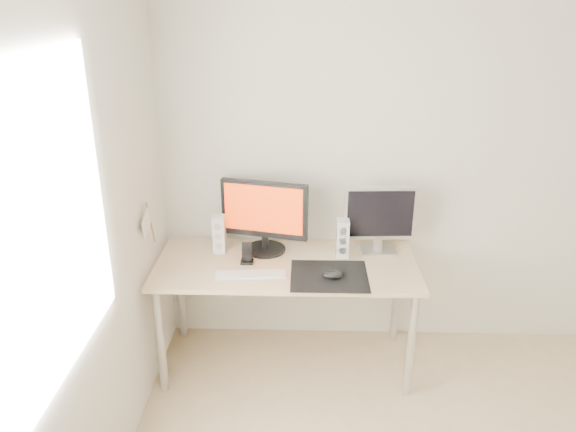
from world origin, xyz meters
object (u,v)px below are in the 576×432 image
object	(u,v)px
desk	(287,274)
second_monitor	(380,216)
speaker_left	(219,234)
keyboard	(251,275)
phone_dock	(247,257)
speaker_right	(342,238)
main_monitor	(264,214)
mouse	(333,275)

from	to	relation	value
desk	second_monitor	size ratio (longest dim) A/B	3.54
desk	speaker_left	xyz separation A→B (m)	(-0.43, 0.15, 0.20)
keyboard	phone_dock	bearing A→B (deg)	102.71
second_monitor	phone_dock	bearing A→B (deg)	-167.09
desk	speaker_right	distance (m)	0.41
speaker_right	main_monitor	bearing A→B (deg)	173.76
speaker_right	phone_dock	distance (m)	0.60
desk	main_monitor	distance (m)	0.40
main_monitor	second_monitor	size ratio (longest dim) A/B	1.21
second_monitor	phone_dock	size ratio (longest dim) A/B	3.28
main_monitor	mouse	bearing A→B (deg)	-40.39
mouse	speaker_left	bearing A→B (deg)	153.91
second_monitor	speaker_left	world-z (taller)	second_monitor
mouse	main_monitor	distance (m)	0.59
desk	speaker_right	bearing A→B (deg)	17.68
speaker_left	keyboard	distance (m)	0.42
phone_dock	mouse	bearing A→B (deg)	-19.73
desk	mouse	bearing A→B (deg)	-35.05
main_monitor	speaker_right	bearing A→B (deg)	-6.24
speaker_right	desk	bearing A→B (deg)	-162.32
second_monitor	speaker_right	size ratio (longest dim) A/B	1.87
main_monitor	keyboard	world-z (taller)	main_monitor
mouse	second_monitor	bearing A→B (deg)	51.08
main_monitor	phone_dock	bearing A→B (deg)	-119.80
mouse	desk	size ratio (longest dim) A/B	0.08
mouse	speaker_right	distance (m)	0.32
keyboard	phone_dock	distance (m)	0.18
mouse	main_monitor	bearing A→B (deg)	139.61
mouse	speaker_left	size ratio (longest dim) A/B	0.51
speaker_left	desk	bearing A→B (deg)	-19.53
mouse	main_monitor	xyz separation A→B (m)	(-0.42, 0.36, 0.23)
mouse	desk	world-z (taller)	mouse
mouse	speaker_left	xyz separation A→B (m)	(-0.70, 0.35, 0.10)
desk	speaker_left	distance (m)	0.50
speaker_left	keyboard	size ratio (longest dim) A/B	0.56
desk	speaker_right	world-z (taller)	speaker_right
desk	speaker_left	size ratio (longest dim) A/B	6.64
desk	phone_dock	bearing A→B (deg)	-178.17
speaker_right	keyboard	xyz separation A→B (m)	(-0.55, -0.29, -0.11)
main_monitor	second_monitor	world-z (taller)	main_monitor
speaker_left	speaker_right	xyz separation A→B (m)	(0.77, -0.04, 0.00)
mouse	speaker_left	distance (m)	0.79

